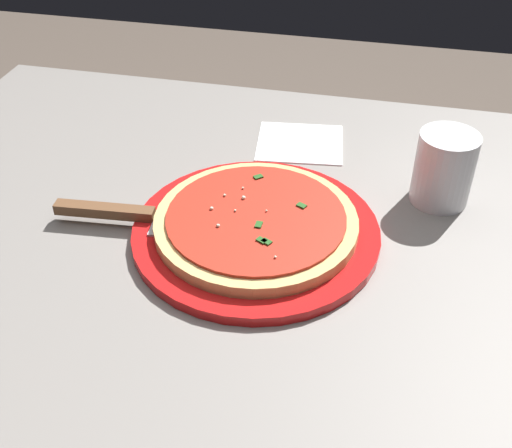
% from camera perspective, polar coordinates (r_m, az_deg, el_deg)
% --- Properties ---
extents(restaurant_table, '(1.04, 0.76, 0.74)m').
position_cam_1_polar(restaurant_table, '(0.92, -1.99, -6.41)').
color(restaurant_table, black).
rests_on(restaurant_table, ground_plane).
extents(serving_plate, '(0.31, 0.31, 0.01)m').
position_cam_1_polar(serving_plate, '(0.80, 0.00, -0.74)').
color(serving_plate, red).
rests_on(serving_plate, restaurant_table).
extents(pizza, '(0.25, 0.25, 0.02)m').
position_cam_1_polar(pizza, '(0.79, 0.00, 0.20)').
color(pizza, '#DBB26B').
rests_on(pizza, serving_plate).
extents(pizza_server, '(0.22, 0.08, 0.01)m').
position_cam_1_polar(pizza_server, '(0.82, -10.80, 0.85)').
color(pizza_server, silver).
rests_on(pizza_server, serving_plate).
extents(cup_tall_drink, '(0.08, 0.08, 0.10)m').
position_cam_1_polar(cup_tall_drink, '(0.87, 16.55, 4.81)').
color(cup_tall_drink, silver).
rests_on(cup_tall_drink, restaurant_table).
extents(napkin_folded_right, '(0.14, 0.13, 0.00)m').
position_cam_1_polar(napkin_folded_right, '(0.99, 3.97, 7.30)').
color(napkin_folded_right, white).
rests_on(napkin_folded_right, restaurant_table).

